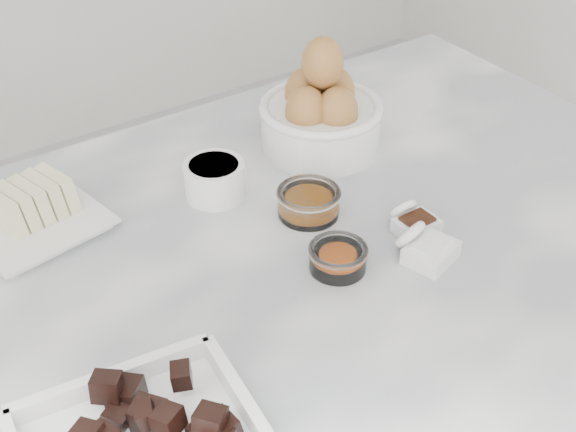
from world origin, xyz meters
The scene contains 8 objects.
marble_slab centered at (0.00, 0.00, 0.92)m, with size 1.20×0.80×0.04m, color silver.
butter_plate centered at (-0.23, 0.24, 0.96)m, with size 0.19×0.19×0.06m.
sugar_ramekin centered at (0.00, 0.17, 0.97)m, with size 0.08×0.08×0.05m.
egg_bowl centered at (0.19, 0.19, 1.00)m, with size 0.18×0.18×0.17m.
honey_bowl centered at (0.08, 0.06, 0.96)m, with size 0.08×0.08×0.04m.
zest_bowl centered at (0.04, -0.04, 0.96)m, with size 0.07×0.07×0.03m.
vanilla_spoon centered at (0.16, -0.04, 0.95)m, with size 0.05×0.06×0.04m.
salt_spoon centered at (0.14, -0.09, 0.96)m, with size 0.07×0.09×0.05m.
Camera 1 is at (-0.42, -0.62, 1.55)m, focal length 50.00 mm.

